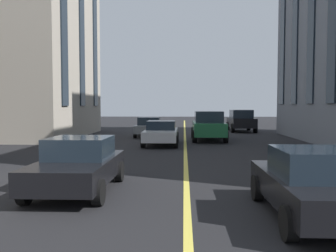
{
  "coord_description": "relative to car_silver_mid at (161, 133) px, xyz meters",
  "views": [
    {
      "loc": [
        5.32,
        0.07,
        2.22
      ],
      "look_at": [
        17.52,
        0.61,
        1.54
      ],
      "focal_mm": 38.51,
      "sensor_mm": 36.0,
      "label": 1
    }
  ],
  "objects": [
    {
      "name": "lane_centre_line",
      "position": [
        -5.77,
        -1.37,
        -0.7
      ],
      "size": [
        80.0,
        0.16,
        0.01
      ],
      "color": "#D8C64C",
      "rests_on": "ground_plane"
    },
    {
      "name": "car_silver_mid",
      "position": [
        0.0,
        0.0,
        0.0
      ],
      "size": [
        4.4,
        1.95,
        1.37
      ],
      "color": "#B7BABF",
      "rests_on": "ground_plane"
    },
    {
      "name": "car_green_near",
      "position": [
        2.81,
        -2.88,
        0.27
      ],
      "size": [
        4.7,
        2.14,
        1.88
      ],
      "color": "#1E6038",
      "rests_on": "ground_plane"
    },
    {
      "name": "car_black_far",
      "position": [
        -11.27,
        1.44,
        -0.0
      ],
      "size": [
        3.9,
        1.89,
        1.4
      ],
      "color": "black",
      "rests_on": "ground_plane"
    },
    {
      "name": "car_black_parked_a",
      "position": [
        11.12,
        -6.27,
        0.27
      ],
      "size": [
        4.7,
        2.14,
        1.88
      ],
      "color": "black",
      "rests_on": "ground_plane"
    },
    {
      "name": "car_black_oncoming",
      "position": [
        -13.33,
        -3.87,
        -0.0
      ],
      "size": [
        3.9,
        1.89,
        1.4
      ],
      "color": "black",
      "rests_on": "ground_plane"
    },
    {
      "name": "car_grey_trailing",
      "position": [
        5.69,
        1.26,
        -0.0
      ],
      "size": [
        3.9,
        1.89,
        1.4
      ],
      "color": "slate",
      "rests_on": "ground_plane"
    },
    {
      "name": "building_left_far",
      "position": [
        5.52,
        10.92,
        7.27
      ],
      "size": [
        11.64,
        9.71,
        15.94
      ],
      "color": "#A89E8E",
      "rests_on": "ground_plane"
    }
  ]
}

